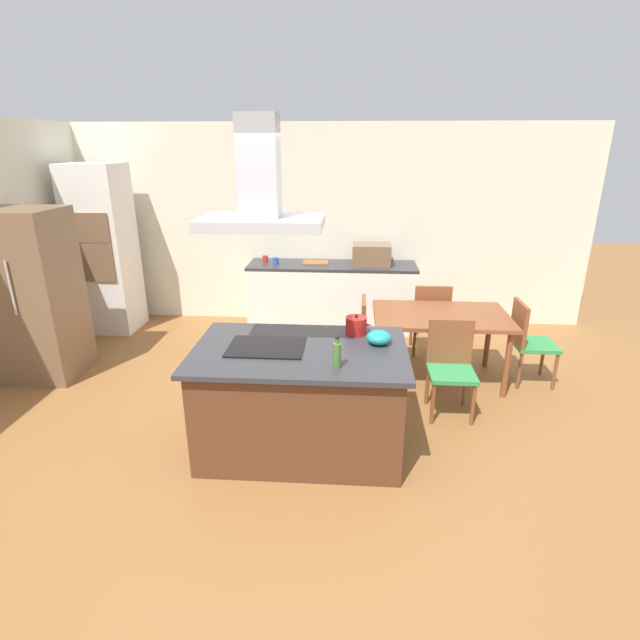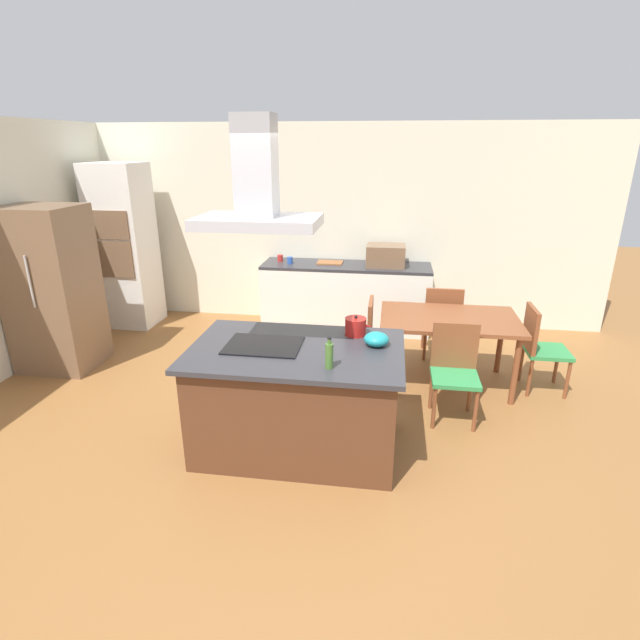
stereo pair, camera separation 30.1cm
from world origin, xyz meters
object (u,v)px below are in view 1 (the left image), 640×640
(mixing_bowl, at_px, (379,337))
(dining_table, at_px, (440,321))
(coffee_mug_blue, at_px, (276,261))
(wall_oven_stack, at_px, (104,250))
(chair_at_right_end, at_px, (527,338))
(refrigerator, at_px, (33,295))
(countertop_microwave, at_px, (371,255))
(coffee_mug_red, at_px, (265,259))
(chair_facing_back_wall, at_px, (430,315))
(chair_facing_island, at_px, (451,362))
(cooktop, at_px, (266,347))
(cutting_board, at_px, (316,262))
(chair_at_left_end, at_px, (353,333))
(tea_kettle, at_px, (356,325))
(range_hood, at_px, (260,193))
(olive_oil_bottle, at_px, (337,355))

(mixing_bowl, distance_m, dining_table, 1.44)
(coffee_mug_blue, bearing_deg, wall_oven_stack, -175.36)
(coffee_mug_blue, relative_size, chair_at_right_end, 0.10)
(wall_oven_stack, height_order, refrigerator, wall_oven_stack)
(countertop_microwave, distance_m, coffee_mug_red, 1.44)
(dining_table, bearing_deg, chair_facing_back_wall, 90.00)
(dining_table, relative_size, chair_facing_island, 1.57)
(countertop_microwave, distance_m, chair_at_right_end, 2.28)
(mixing_bowl, height_order, countertop_microwave, countertop_microwave)
(cooktop, xyz_separation_m, chair_facing_back_wall, (1.61, 2.03, -0.40))
(cutting_board, bearing_deg, chair_at_left_end, -71.52)
(coffee_mug_red, xyz_separation_m, refrigerator, (-2.19, -1.74, -0.03))
(tea_kettle, distance_m, chair_facing_back_wall, 1.95)
(dining_table, bearing_deg, chair_at_right_end, 0.00)
(coffee_mug_blue, bearing_deg, range_hood, -82.66)
(chair_facing_island, distance_m, chair_at_right_end, 1.13)
(coffee_mug_blue, height_order, cutting_board, coffee_mug_blue)
(tea_kettle, height_order, chair_facing_island, tea_kettle)
(tea_kettle, height_order, chair_at_left_end, tea_kettle)
(tea_kettle, bearing_deg, mixing_bowl, -49.18)
(chair_at_left_end, xyz_separation_m, chair_facing_island, (0.92, -0.67, 0.00))
(mixing_bowl, xyz_separation_m, chair_facing_back_wall, (0.71, 1.88, -0.45))
(refrigerator, bearing_deg, chair_facing_back_wall, 10.83)
(cooktop, distance_m, chair_at_right_end, 2.89)
(cutting_board, relative_size, chair_at_right_end, 0.38)
(cooktop, height_order, cutting_board, cutting_board)
(tea_kettle, height_order, chair_facing_back_wall, tea_kettle)
(coffee_mug_red, bearing_deg, cooktop, -79.88)
(range_hood, bearing_deg, coffee_mug_blue, 97.34)
(chair_facing_island, xyz_separation_m, chair_facing_back_wall, (0.00, 1.33, 0.00))
(olive_oil_bottle, relative_size, refrigerator, 0.13)
(tea_kettle, relative_size, chair_facing_back_wall, 0.26)
(cooktop, relative_size, coffee_mug_blue, 6.67)
(refrigerator, bearing_deg, coffee_mug_blue, 34.79)
(cutting_board, distance_m, dining_table, 2.14)
(chair_facing_back_wall, bearing_deg, range_hood, -128.44)
(tea_kettle, xyz_separation_m, dining_table, (0.89, 1.01, -0.31))
(cooktop, distance_m, coffee_mug_red, 2.99)
(mixing_bowl, bearing_deg, cooktop, -171.00)
(mixing_bowl, relative_size, wall_oven_stack, 0.09)
(cutting_board, bearing_deg, dining_table, -47.48)
(coffee_mug_red, xyz_separation_m, range_hood, (0.53, -2.94, 1.16))
(cooktop, distance_m, refrigerator, 2.97)
(countertop_microwave, distance_m, range_hood, 3.20)
(chair_facing_island, bearing_deg, wall_oven_stack, 155.28)
(chair_at_left_end, bearing_deg, wall_oven_stack, 158.85)
(dining_table, xyz_separation_m, chair_facing_island, (-0.00, -0.67, -0.16))
(cooktop, relative_size, chair_at_left_end, 0.67)
(countertop_microwave, bearing_deg, cooktop, -107.58)
(refrigerator, bearing_deg, cooktop, -23.85)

